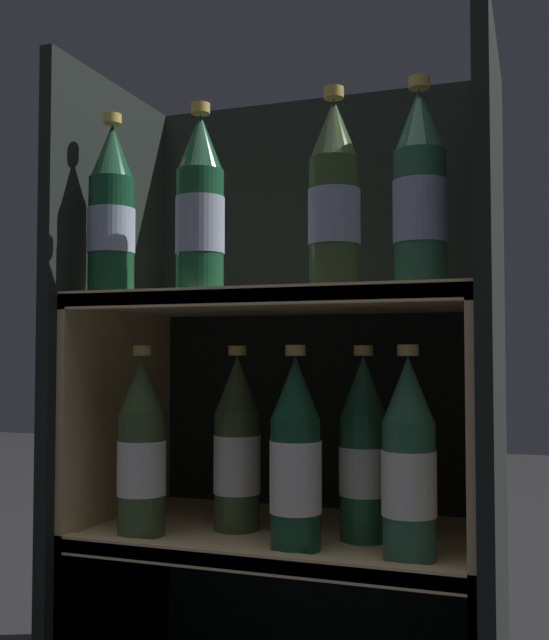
{
  "coord_description": "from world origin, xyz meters",
  "views": [
    {
      "loc": [
        0.35,
        -0.88,
        0.5
      ],
      "look_at": [
        0.0,
        0.11,
        0.54
      ],
      "focal_mm": 42.0,
      "sensor_mm": 36.0,
      "label": 1
    }
  ],
  "objects_px": {
    "bottle_upper_front_1": "(200,210)",
    "bottle_lower_back_1": "(364,453)",
    "bottle_lower_front_1": "(296,460)",
    "bottle_upper_front_3": "(420,194)",
    "bottle_lower_back_0": "(237,448)",
    "bottle_upper_front_2": "(334,200)",
    "bottle_upper_front_0": "(112,215)",
    "bottle_lower_front_2": "(409,465)",
    "bottle_lower_front_0": "(142,451)"
  },
  "relations": [
    {
      "from": "bottle_lower_front_2",
      "to": "bottle_upper_front_3",
      "type": "bearing_deg",
      "value": 0.0
    },
    {
      "from": "bottle_upper_front_3",
      "to": "bottle_lower_front_1",
      "type": "distance_m",
      "value": 0.37
    },
    {
      "from": "bottle_lower_back_1",
      "to": "bottle_upper_front_0",
      "type": "bearing_deg",
      "value": -167.8
    },
    {
      "from": "bottle_upper_front_1",
      "to": "bottle_lower_back_0",
      "type": "height_order",
      "value": "bottle_upper_front_1"
    },
    {
      "from": "bottle_upper_front_1",
      "to": "bottle_upper_front_3",
      "type": "relative_size",
      "value": 1.0
    },
    {
      "from": "bottle_lower_front_1",
      "to": "bottle_lower_back_1",
      "type": "height_order",
      "value": "same"
    },
    {
      "from": "bottle_upper_front_0",
      "to": "bottle_lower_front_0",
      "type": "relative_size",
      "value": 1.0
    },
    {
      "from": "bottle_upper_front_2",
      "to": "bottle_upper_front_3",
      "type": "relative_size",
      "value": 1.0
    },
    {
      "from": "bottle_lower_back_0",
      "to": "bottle_lower_back_1",
      "type": "bearing_deg",
      "value": 0.0
    },
    {
      "from": "bottle_lower_front_0",
      "to": "bottle_upper_front_0",
      "type": "bearing_deg",
      "value": 180.0
    },
    {
      "from": "bottle_upper_front_1",
      "to": "bottle_lower_front_1",
      "type": "distance_m",
      "value": 0.36
    },
    {
      "from": "bottle_lower_back_1",
      "to": "bottle_upper_front_1",
      "type": "bearing_deg",
      "value": -160.22
    },
    {
      "from": "bottle_upper_front_0",
      "to": "bottle_lower_back_0",
      "type": "height_order",
      "value": "bottle_upper_front_0"
    },
    {
      "from": "bottle_upper_front_2",
      "to": "bottle_upper_front_3",
      "type": "bearing_deg",
      "value": 0.0
    },
    {
      "from": "bottle_upper_front_0",
      "to": "bottle_lower_back_1",
      "type": "xyz_separation_m",
      "value": [
        0.35,
        0.08,
        -0.33
      ]
    },
    {
      "from": "bottle_upper_front_2",
      "to": "bottle_upper_front_3",
      "type": "distance_m",
      "value": 0.11
    },
    {
      "from": "bottle_upper_front_1",
      "to": "bottle_lower_back_0",
      "type": "relative_size",
      "value": 1.0
    },
    {
      "from": "bottle_upper_front_2",
      "to": "bottle_lower_front_2",
      "type": "xyz_separation_m",
      "value": [
        0.09,
        0.0,
        -0.34
      ]
    },
    {
      "from": "bottle_lower_front_2",
      "to": "bottle_upper_front_1",
      "type": "bearing_deg",
      "value": 180.0
    },
    {
      "from": "bottle_upper_front_3",
      "to": "bottle_upper_front_2",
      "type": "bearing_deg",
      "value": 180.0
    },
    {
      "from": "bottle_upper_front_2",
      "to": "bottle_lower_back_1",
      "type": "bearing_deg",
      "value": 74.86
    },
    {
      "from": "bottle_lower_back_0",
      "to": "bottle_upper_front_0",
      "type": "bearing_deg",
      "value": -155.3
    },
    {
      "from": "bottle_upper_front_1",
      "to": "bottle_lower_front_0",
      "type": "height_order",
      "value": "bottle_upper_front_1"
    },
    {
      "from": "bottle_lower_front_0",
      "to": "bottle_lower_front_2",
      "type": "height_order",
      "value": "same"
    },
    {
      "from": "bottle_upper_front_1",
      "to": "bottle_lower_front_1",
      "type": "height_order",
      "value": "bottle_upper_front_1"
    },
    {
      "from": "bottle_lower_back_0",
      "to": "bottle_upper_front_3",
      "type": "bearing_deg",
      "value": -15.37
    },
    {
      "from": "bottle_upper_front_2",
      "to": "bottle_lower_front_1",
      "type": "distance_m",
      "value": 0.34
    },
    {
      "from": "bottle_upper_front_0",
      "to": "bottle_upper_front_2",
      "type": "height_order",
      "value": "same"
    },
    {
      "from": "bottle_upper_front_1",
      "to": "bottle_lower_front_2",
      "type": "distance_m",
      "value": 0.44
    },
    {
      "from": "bottle_upper_front_1",
      "to": "bottle_lower_front_2",
      "type": "relative_size",
      "value": 1.0
    },
    {
      "from": "bottle_upper_front_2",
      "to": "bottle_upper_front_3",
      "type": "height_order",
      "value": "same"
    },
    {
      "from": "bottle_lower_back_1",
      "to": "bottle_upper_front_2",
      "type": "bearing_deg",
      "value": -105.14
    },
    {
      "from": "bottle_upper_front_0",
      "to": "bottle_lower_back_0",
      "type": "bearing_deg",
      "value": 24.7
    },
    {
      "from": "bottle_upper_front_1",
      "to": "bottle_lower_front_1",
      "type": "relative_size",
      "value": 1.0
    },
    {
      "from": "bottle_lower_back_0",
      "to": "bottle_upper_front_1",
      "type": "bearing_deg",
      "value": -108.14
    },
    {
      "from": "bottle_upper_front_3",
      "to": "bottle_lower_back_0",
      "type": "distance_m",
      "value": 0.44
    },
    {
      "from": "bottle_lower_front_0",
      "to": "bottle_lower_front_2",
      "type": "xyz_separation_m",
      "value": [
        0.37,
        0.0,
        -0.0
      ]
    },
    {
      "from": "bottle_upper_front_2",
      "to": "bottle_upper_front_3",
      "type": "xyz_separation_m",
      "value": [
        0.11,
        0.0,
        -0.0
      ]
    },
    {
      "from": "bottle_upper_front_0",
      "to": "bottle_upper_front_1",
      "type": "xyz_separation_m",
      "value": [
        0.14,
        -0.0,
        -0.0
      ]
    },
    {
      "from": "bottle_upper_front_2",
      "to": "bottle_lower_front_2",
      "type": "height_order",
      "value": "bottle_upper_front_2"
    },
    {
      "from": "bottle_upper_front_1",
      "to": "bottle_lower_back_1",
      "type": "distance_m",
      "value": 0.4
    },
    {
      "from": "bottle_upper_front_3",
      "to": "bottle_lower_back_0",
      "type": "bearing_deg",
      "value": 164.63
    },
    {
      "from": "bottle_upper_front_3",
      "to": "bottle_lower_back_1",
      "type": "height_order",
      "value": "bottle_upper_front_3"
    },
    {
      "from": "bottle_upper_front_3",
      "to": "bottle_lower_back_0",
      "type": "height_order",
      "value": "bottle_upper_front_3"
    },
    {
      "from": "bottle_upper_front_1",
      "to": "bottle_lower_back_1",
      "type": "height_order",
      "value": "bottle_upper_front_1"
    },
    {
      "from": "bottle_upper_front_0",
      "to": "bottle_lower_front_2",
      "type": "distance_m",
      "value": 0.54
    },
    {
      "from": "bottle_upper_front_2",
      "to": "bottle_lower_back_0",
      "type": "bearing_deg",
      "value": 155.38
    },
    {
      "from": "bottle_upper_front_2",
      "to": "bottle_lower_front_2",
      "type": "distance_m",
      "value": 0.35
    },
    {
      "from": "bottle_lower_front_0",
      "to": "bottle_lower_front_1",
      "type": "bearing_deg",
      "value": 0.0
    },
    {
      "from": "bottle_lower_back_1",
      "to": "bottle_lower_back_0",
      "type": "bearing_deg",
      "value": -180.0
    }
  ]
}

